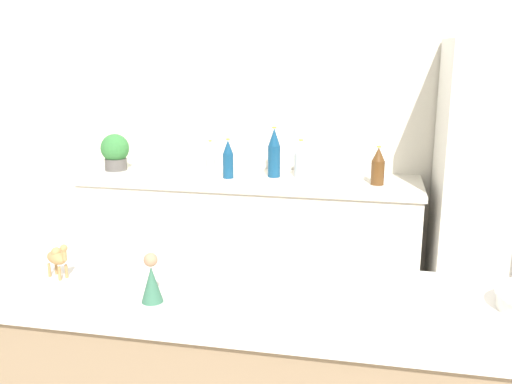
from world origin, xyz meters
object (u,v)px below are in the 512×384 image
Objects in this scene: back_bottle_2 at (378,166)px; wise_man_figurine_blue at (152,281)px; potted_plant at (115,151)px; back_bottle_3 at (274,153)px; camel_figurine at (57,257)px; back_bottle_4 at (228,159)px; back_bottle_1 at (210,159)px; paper_towel_roll at (139,156)px; back_bottle_0 at (301,159)px.

wise_man_figurine_blue is (-0.65, -2.05, 0.04)m from back_bottle_2.
potted_plant is 0.76× the size of back_bottle_3.
back_bottle_3 is 2.06m from camel_figurine.
potted_plant is 1.04× the size of back_bottle_2.
back_bottle_2 is 0.94× the size of back_bottle_4.
back_bottle_1 reaches higher than camel_figurine.
back_bottle_3 reaches higher than camel_figurine.
back_bottle_1 is 0.72× the size of back_bottle_3.
back_bottle_4 reaches higher than back_bottle_2.
paper_towel_roll and back_bottle_1 have the same top height.
potted_plant reaches higher than wise_man_figurine_blue.
wise_man_figurine_blue is at bearing -81.72° from back_bottle_4.
back_bottle_3 is at bearing 90.34° from wise_man_figurine_blue.
back_bottle_4 is at bearing 98.28° from wise_man_figurine_blue.
back_bottle_0 is at bearing 75.69° from camel_figurine.
back_bottle_0 is at bearing 166.13° from back_bottle_2.
potted_plant is at bearing 110.49° from camel_figurine.
potted_plant reaches higher than back_bottle_0.
camel_figurine is (-0.52, -2.06, 0.04)m from back_bottle_0.
wise_man_figurine_blue reaches higher than camel_figurine.
back_bottle_3 is (0.90, 0.08, 0.04)m from paper_towel_roll.
back_bottle_2 is at bearing -1.89° from back_bottle_1.
back_bottle_3 is (0.41, 0.05, 0.04)m from back_bottle_1.
paper_towel_roll is 0.92× the size of back_bottle_4.
back_bottle_0 is 2.12m from camel_figurine.
wise_man_figurine_blue reaches higher than back_bottle_1.
potted_plant reaches higher than camel_figurine.
potted_plant is 0.69m from back_bottle_1.
back_bottle_3 is 0.30m from back_bottle_4.
back_bottle_2 is 2.19m from camel_figurine.
back_bottle_1 is 1.08m from back_bottle_2.
paper_towel_roll is 0.91m from back_bottle_3.
back_bottle_4 reaches higher than back_bottle_1.
back_bottle_2 is 0.95m from back_bottle_4.
back_bottle_1 is 2.12m from wise_man_figurine_blue.
potted_plant is at bearing -178.09° from back_bottle_0.
back_bottle_2 reaches higher than paper_towel_roll.
back_bottle_1 is 0.92× the size of back_bottle_4.
camel_figurine is 0.80× the size of wise_man_figurine_blue.
back_bottle_0 reaches higher than wise_man_figurine_blue.
back_bottle_2 reaches higher than back_bottle_1.
wise_man_figurine_blue is at bearing -94.15° from back_bottle_0.
camel_figurine is at bearing -99.94° from back_bottle_3.
back_bottle_3 reaches higher than wise_man_figurine_blue.
camel_figurine is (-0.35, -2.02, 0.00)m from back_bottle_3.
potted_plant is 1.65× the size of wise_man_figurine_blue.
wise_man_figurine_blue is (0.37, -0.11, -0.01)m from camel_figurine.
back_bottle_2 is (1.08, -0.04, 0.00)m from back_bottle_1.
camel_figurine is at bearing 163.40° from wise_man_figurine_blue.
back_bottle_3 is 2.13m from wise_man_figurine_blue.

